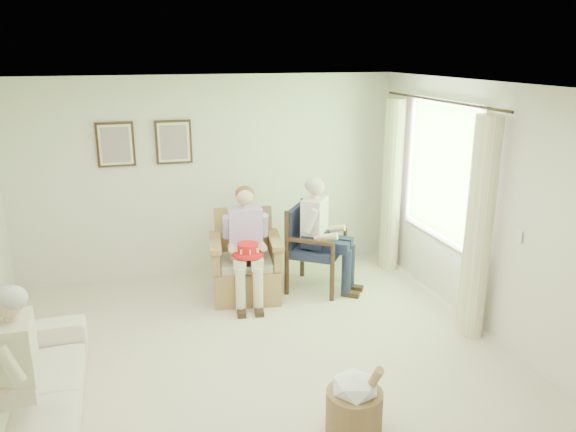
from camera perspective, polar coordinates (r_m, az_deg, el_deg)
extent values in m
plane|color=beige|center=(5.39, -2.74, -16.01)|extent=(5.50, 5.50, 0.00)
cube|color=silver|center=(7.42, -7.88, 3.98)|extent=(5.00, 0.04, 2.60)
cube|color=silver|center=(5.88, 21.50, -0.39)|extent=(0.04, 5.50, 2.60)
cube|color=white|center=(4.55, -3.19, 12.79)|extent=(5.00, 5.50, 0.02)
cube|color=#2D6B23|center=(6.75, 15.41, 4.47)|extent=(0.02, 1.40, 1.50)
cube|color=white|center=(6.64, 15.86, 11.06)|extent=(0.04, 1.52, 0.06)
cube|color=white|center=(6.95, 14.85, -1.83)|extent=(0.04, 1.52, 0.06)
cylinder|color=#382114|center=(6.59, 15.19, 11.25)|extent=(0.03, 2.50, 0.03)
cylinder|color=beige|center=(5.99, 18.80, -1.31)|extent=(0.34, 0.34, 2.30)
cylinder|color=beige|center=(7.61, 10.48, 3.02)|extent=(0.34, 0.34, 2.30)
cube|color=#382114|center=(7.23, -17.11, 6.96)|extent=(0.45, 0.03, 0.55)
cube|color=silver|center=(7.21, -17.11, 6.93)|extent=(0.39, 0.01, 0.49)
cube|color=tan|center=(7.20, -17.11, 6.92)|extent=(0.33, 0.01, 0.43)
cube|color=#382114|center=(7.25, -11.54, 7.38)|extent=(0.45, 0.03, 0.55)
cube|color=silver|center=(7.23, -11.53, 7.35)|extent=(0.39, 0.01, 0.49)
cube|color=tan|center=(7.22, -11.52, 7.34)|extent=(0.33, 0.01, 0.43)
cube|color=#A6864E|center=(6.89, -4.28, -6.52)|extent=(0.77, 0.75, 0.40)
cube|color=beige|center=(6.77, -4.28, -4.66)|extent=(0.60, 0.58, 0.10)
cube|color=#A6864E|center=(6.99, -4.92, -1.53)|extent=(0.71, 0.22, 0.60)
cube|color=#A6864E|center=(6.70, -7.34, -4.01)|extent=(0.10, 0.69, 0.29)
cube|color=#A6864E|center=(6.83, -1.42, -3.45)|extent=(0.10, 0.69, 0.29)
cylinder|color=black|center=(6.75, 1.21, -6.75)|extent=(0.06, 0.06, 0.45)
cylinder|color=black|center=(6.94, 6.08, -6.16)|extent=(0.06, 0.06, 0.45)
cylinder|color=black|center=(7.26, -0.15, -5.03)|extent=(0.06, 0.06, 0.45)
cylinder|color=black|center=(7.44, 4.42, -4.53)|extent=(0.06, 0.06, 0.45)
cube|color=#1B213B|center=(6.99, 2.93, -3.49)|extent=(0.59, 0.57, 0.10)
cube|color=#1B213B|center=(7.15, 2.24, -0.68)|extent=(0.55, 0.07, 0.51)
imported|color=white|center=(5.08, -25.17, -15.86)|extent=(2.12, 0.83, 0.62)
cube|color=beige|center=(6.71, -4.31, -3.40)|extent=(0.40, 0.26, 0.16)
cube|color=#C5A0E2|center=(6.64, -4.40, -1.07)|extent=(0.39, 0.24, 0.46)
sphere|color=#DDAD8E|center=(6.53, -4.45, 2.00)|extent=(0.21, 0.21, 0.21)
ellipsoid|color=brown|center=(6.54, -4.50, 2.27)|extent=(0.22, 0.22, 0.18)
cube|color=beige|center=(6.51, -4.75, -4.53)|extent=(0.14, 0.44, 0.13)
cube|color=beige|center=(6.55, -3.04, -4.36)|extent=(0.14, 0.44, 0.13)
cylinder|color=beige|center=(6.43, -4.33, -7.44)|extent=(0.12, 0.12, 0.51)
cylinder|color=beige|center=(6.47, -2.59, -7.25)|extent=(0.12, 0.12, 0.51)
cube|color=#1A1E3A|center=(6.94, 2.95, -2.24)|extent=(0.40, 0.26, 0.16)
cube|color=silver|center=(6.87, 2.93, 0.02)|extent=(0.39, 0.24, 0.46)
sphere|color=#DDAD8E|center=(6.76, 3.00, 3.00)|extent=(0.21, 0.21, 0.21)
ellipsoid|color=#B7B2AD|center=(6.78, 2.94, 3.26)|extent=(0.22, 0.22, 0.18)
cube|color=#1A1E3A|center=(6.72, 2.75, -3.30)|extent=(0.14, 0.44, 0.13)
cube|color=#1A1E3A|center=(6.79, 4.35, -3.14)|extent=(0.14, 0.44, 0.13)
cylinder|color=#1A1E3A|center=(6.66, 3.27, -6.31)|extent=(0.12, 0.12, 0.56)
cylinder|color=#1A1E3A|center=(6.72, 4.89, -6.11)|extent=(0.12, 0.12, 0.56)
cube|color=beige|center=(4.77, -25.90, -14.93)|extent=(0.42, 0.26, 0.16)
cube|color=beige|center=(4.66, -26.30, -11.84)|extent=(0.41, 0.24, 0.46)
sphere|color=#DDAD8E|center=(4.50, -26.92, -7.72)|extent=(0.21, 0.21, 0.21)
ellipsoid|color=#B7B2AD|center=(4.51, -26.91, -7.31)|extent=(0.22, 0.22, 0.18)
cube|color=beige|center=(4.60, -24.97, -16.82)|extent=(0.14, 0.44, 0.13)
cylinder|color=red|center=(6.43, -4.11, -3.82)|extent=(0.36, 0.36, 0.04)
cylinder|color=red|center=(6.41, -4.12, -3.32)|extent=(0.24, 0.24, 0.12)
cube|color=white|center=(6.44, -3.03, -3.22)|extent=(0.05, 0.01, 0.05)
cube|color=white|center=(6.51, -3.53, -2.99)|extent=(0.04, 0.04, 0.05)
cube|color=white|center=(6.53, -4.36, -2.96)|extent=(0.01, 0.04, 0.05)
cube|color=white|center=(6.48, -5.06, -3.13)|extent=(0.04, 0.04, 0.05)
cube|color=white|center=(6.39, -5.22, -3.42)|extent=(0.04, 0.01, 0.05)
cube|color=white|center=(6.31, -4.74, -3.66)|extent=(0.04, 0.04, 0.05)
cube|color=white|center=(6.30, -3.88, -3.69)|extent=(0.01, 0.04, 0.05)
cube|color=white|center=(6.35, -3.17, -3.51)|extent=(0.04, 0.04, 0.05)
cylinder|color=#A27458|center=(4.69, 6.72, -19.08)|extent=(0.55, 0.55, 0.35)
ellipsoid|color=white|center=(4.56, 6.82, -16.81)|extent=(0.40, 0.40, 0.24)
cylinder|color=#A57F56|center=(4.56, 8.27, -16.89)|extent=(0.17, 0.32, 0.52)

